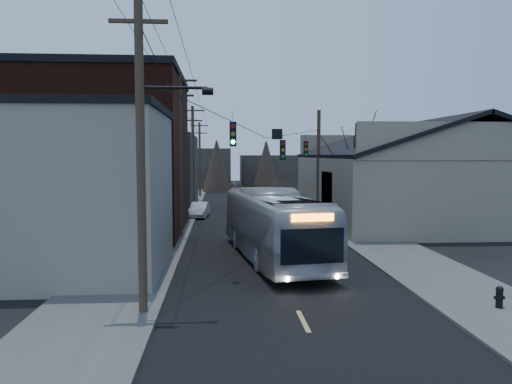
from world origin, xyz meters
The scene contains 15 objects.
ground centered at (0.00, 0.00, 0.00)m, with size 160.00×160.00×0.00m, color black.
road_surface centered at (0.00, 30.00, 0.01)m, with size 9.00×110.00×0.02m, color black.
sidewalk_left centered at (-6.50, 30.00, 0.06)m, with size 4.00×110.00×0.12m, color #474744.
sidewalk_right centered at (6.50, 30.00, 0.06)m, with size 4.00×110.00×0.12m, color #474744.
building_clapboard centered at (-9.00, 9.00, 3.50)m, with size 8.00×8.00×7.00m, color gray.
building_brick centered at (-10.00, 20.00, 5.00)m, with size 10.00×12.00×10.00m, color #33130B.
building_left_far centered at (-9.50, 36.00, 3.50)m, with size 9.00×14.00×7.00m, color #2D2924.
warehouse centered at (13.00, 25.00, 2.70)m, with size 16.16×20.60×7.73m.
building_far_left centered at (-6.00, 65.00, 3.00)m, with size 10.00×12.00×6.00m, color #2D2924.
building_far_right centered at (7.00, 70.00, 2.50)m, with size 12.00×14.00×5.00m, color #2D2924.
bare_tree centered at (6.50, 20.00, 3.60)m, with size 0.40×0.40×7.20m, color black.
utility_lines centered at (-3.11, 24.14, 4.95)m, with size 11.24×45.28×10.50m.
bus centered at (0.05, 11.13, 1.68)m, with size 2.83×12.09×3.37m, color #A4A9B0.
parked_car centered at (-4.22, 27.82, 0.62)m, with size 1.31×3.76×1.24m, color #A9AAB1.
fire_hydrant centered at (6.58, 2.55, 0.51)m, with size 0.34×0.25×0.72m.
Camera 1 is at (-2.52, -12.83, 5.13)m, focal length 35.00 mm.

